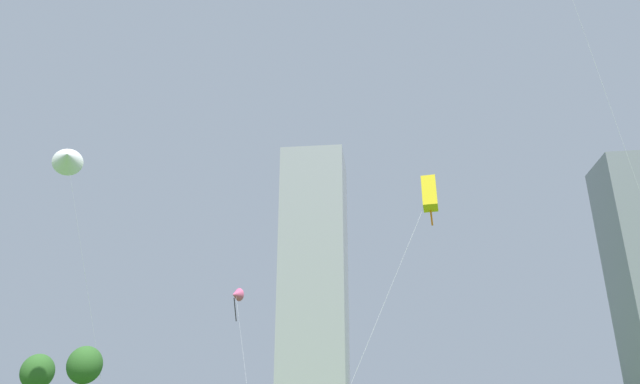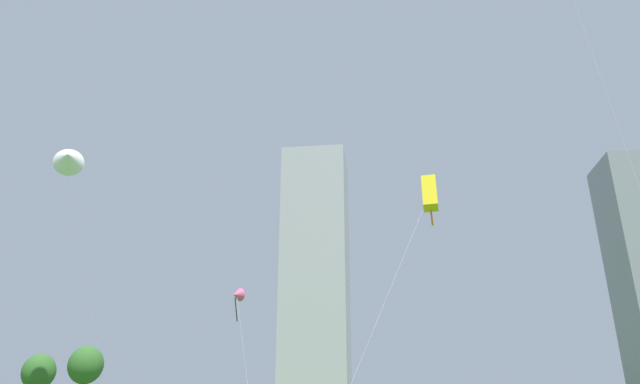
# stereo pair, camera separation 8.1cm
# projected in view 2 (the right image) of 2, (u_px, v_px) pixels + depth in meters

# --- Properties ---
(kite_flying_0) EXTENTS (5.76, 8.11, 12.61)m
(kite_flying_0) POSITION_uv_depth(u_px,v_px,m) (237.00, 295.00, 54.52)
(kite_flying_0) COLOR silver
(kite_flying_0) RESTS_ON ground
(kite_flying_1) EXTENTS (5.33, 6.05, 13.97)m
(kite_flying_1) POSITION_uv_depth(u_px,v_px,m) (430.00, 194.00, 31.14)
(kite_flying_1) COLOR silver
(kite_flying_1) RESTS_ON ground
(kite_flying_2) EXTENTS (4.07, 7.76, 21.33)m
(kite_flying_2) POSITION_uv_depth(u_px,v_px,m) (68.00, 158.00, 44.14)
(kite_flying_2) COLOR silver
(kite_flying_2) RESTS_ON ground
(park_tree_0) EXTENTS (2.61, 2.61, 6.01)m
(park_tree_0) POSITION_uv_depth(u_px,v_px,m) (86.00, 366.00, 42.23)
(park_tree_0) COLOR brown
(park_tree_0) RESTS_ON ground
(park_tree_1) EXTENTS (2.75, 2.75, 5.88)m
(park_tree_1) POSITION_uv_depth(u_px,v_px,m) (39.00, 372.00, 47.26)
(park_tree_1) COLOR brown
(park_tree_1) RESTS_ON ground
(distant_highrise_1) EXTENTS (20.44, 21.96, 72.20)m
(distant_highrise_1) POSITION_uv_depth(u_px,v_px,m) (316.00, 275.00, 157.30)
(distant_highrise_1) COLOR #A8A8AD
(distant_highrise_1) RESTS_ON ground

